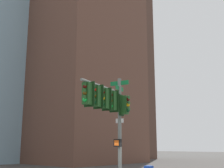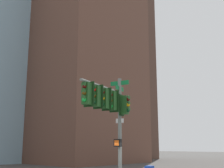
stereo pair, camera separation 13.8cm
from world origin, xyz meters
The scene contains 3 objects.
signal_pole_assembly centered at (-0.44, 1.18, 4.27)m, with size 1.61×4.19×6.00m.
building_brick_nearside centered at (27.07, -16.77, 26.07)m, with size 24.69×14.40×52.15m, color brown.
building_brick_midblock centered at (28.57, -26.58, 24.80)m, with size 16.63×15.10×49.60m, color #4C3328.
Camera 2 is at (-10.70, 12.14, 2.34)m, focal length 47.66 mm.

